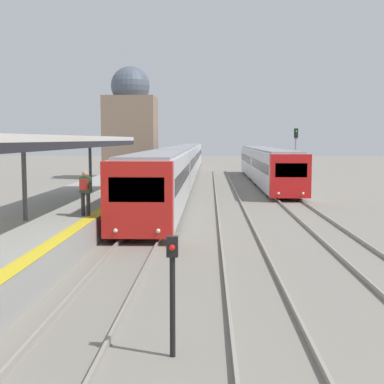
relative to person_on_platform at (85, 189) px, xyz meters
The scene contains 7 objects.
platform_canopy 2.84m from the person_on_platform, 146.46° to the right, with size 4.00×25.68×2.95m.
person_on_platform is the anchor object (origin of this frame).
train_near 31.70m from the person_on_platform, 86.38° to the left, with size 2.57×64.67×3.16m.
train_far 29.39m from the person_on_platform, 71.15° to the left, with size 2.47×30.09×3.04m.
signal_post_near 11.13m from the person_on_platform, 69.18° to the right, with size 0.20×0.21×2.15m.
signal_mast_far 23.07m from the person_on_platform, 61.66° to the left, with size 0.28×0.29×4.61m.
distant_domed_building 32.80m from the person_on_platform, 95.40° to the left, with size 4.88×4.88×10.81m.
Camera 1 is at (2.59, -3.35, 3.82)m, focal length 50.00 mm.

